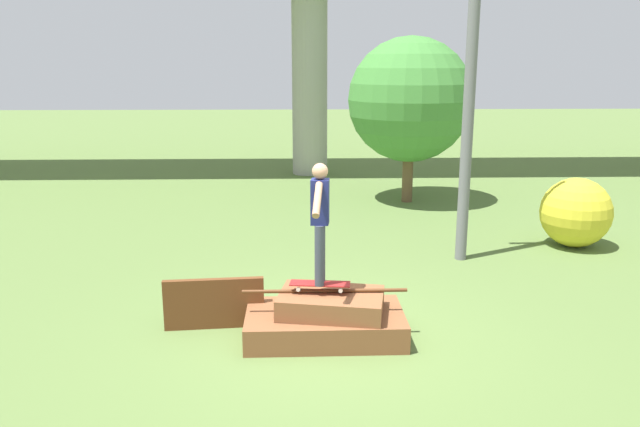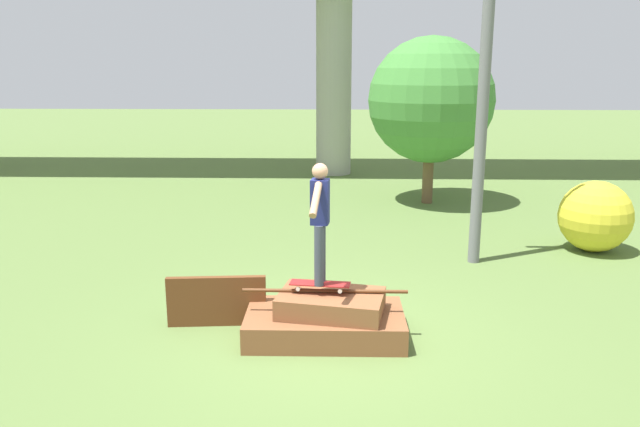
% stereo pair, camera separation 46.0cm
% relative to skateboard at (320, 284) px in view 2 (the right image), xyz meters
% --- Properties ---
extents(ground_plane, '(80.00, 80.00, 0.00)m').
position_rel_skateboard_xyz_m(ground_plane, '(0.06, 0.01, -0.73)').
color(ground_plane, '#567038').
extents(scrap_pile, '(2.13, 1.18, 0.65)m').
position_rel_skateboard_xyz_m(scrap_pile, '(0.08, 0.00, -0.47)').
color(scrap_pile, brown).
rests_on(scrap_pile, ground_plane).
extents(scrap_plank_loose, '(1.33, 0.20, 0.69)m').
position_rel_skateboard_xyz_m(scrap_plank_loose, '(-1.41, 0.33, -0.38)').
color(scrap_plank_loose, '#5B3319').
rests_on(scrap_plank_loose, ground_plane).
extents(skateboard, '(0.79, 0.31, 0.09)m').
position_rel_skateboard_xyz_m(skateboard, '(0.00, 0.00, 0.00)').
color(skateboard, maroon).
rests_on(skateboard, scrap_pile).
extents(skater, '(0.24, 1.20, 1.55)m').
position_rel_skateboard_xyz_m(skater, '(0.00, 0.00, 0.91)').
color(skater, '#383D4C').
rests_on(skater, skateboard).
extents(utility_pole, '(1.30, 0.20, 6.41)m').
position_rel_skateboard_xyz_m(utility_pole, '(2.66, 3.23, 2.60)').
color(utility_pole, slate).
rests_on(utility_pole, ground_plane).
extents(tree_behind_left, '(3.08, 3.08, 4.12)m').
position_rel_skateboard_xyz_m(tree_behind_left, '(2.49, 8.05, 1.85)').
color(tree_behind_left, brown).
rests_on(tree_behind_left, ground_plane).
extents(bush_yellow_flowering, '(1.34, 1.34, 1.34)m').
position_rel_skateboard_xyz_m(bush_yellow_flowering, '(5.06, 3.97, -0.06)').
color(bush_yellow_flowering, gold).
rests_on(bush_yellow_flowering, ground_plane).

